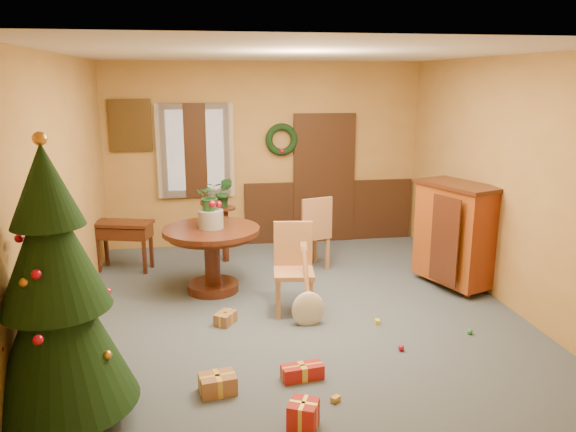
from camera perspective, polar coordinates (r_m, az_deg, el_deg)
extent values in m
plane|color=#3B4B55|center=(6.74, 0.71, -9.25)|extent=(5.50, 5.50, 0.00)
plane|color=silver|center=(6.20, 0.80, 16.22)|extent=(5.50, 5.50, 0.00)
plane|color=olive|center=(9.00, -2.31, 6.21)|extent=(5.00, 0.00, 5.00)
plane|color=olive|center=(3.72, 8.16, -5.00)|extent=(5.00, 0.00, 5.00)
plane|color=olive|center=(6.38, -21.97, 2.05)|extent=(0.00, 5.50, 5.50)
plane|color=olive|center=(7.18, 20.85, 3.36)|extent=(0.00, 5.50, 5.50)
cube|color=black|center=(9.32, 4.20, 0.50)|extent=(2.80, 0.06, 1.00)
cube|color=black|center=(9.17, 3.66, 3.81)|extent=(1.00, 0.08, 2.10)
cube|color=white|center=(9.21, 3.62, 3.54)|extent=(0.80, 0.03, 1.90)
cube|color=black|center=(8.87, -9.39, 6.58)|extent=(1.05, 0.08, 1.45)
cube|color=white|center=(8.90, -9.39, 6.60)|extent=(0.88, 0.03, 1.25)
cube|color=white|center=(8.83, -11.87, 6.44)|extent=(0.42, 0.02, 1.45)
cube|color=white|center=(8.83, -6.91, 6.63)|extent=(0.42, 0.02, 1.45)
torus|color=black|center=(8.92, -0.65, 7.77)|extent=(0.51, 0.11, 0.51)
cube|color=#4C3819|center=(8.89, -15.70, 8.86)|extent=(0.62, 0.05, 0.78)
cube|color=gray|center=(8.92, -15.68, 8.88)|extent=(0.48, 0.02, 0.62)
cylinder|color=#32150B|center=(7.05, -7.80, -1.46)|extent=(1.21, 1.21, 0.06)
cylinder|color=#32150B|center=(7.06, -7.78, -1.97)|extent=(1.08, 1.08, 0.04)
cylinder|color=#32150B|center=(7.16, -7.70, -4.46)|extent=(0.19, 0.19, 0.67)
cylinder|color=#32150B|center=(7.28, -7.61, -7.13)|extent=(0.65, 0.65, 0.11)
cylinder|color=slate|center=(7.01, -7.84, -0.32)|extent=(0.31, 0.31, 0.23)
imported|color=#1E4C23|center=(6.95, -7.92, 2.02)|extent=(0.32, 0.28, 0.36)
cube|color=olive|center=(6.43, 0.59, -5.81)|extent=(0.50, 0.50, 0.05)
cube|color=olive|center=(6.53, 0.51, -2.83)|extent=(0.45, 0.10, 0.53)
cube|color=olive|center=(6.70, 2.07, -7.29)|extent=(0.05, 0.05, 0.46)
cube|color=olive|center=(6.68, -1.06, -7.33)|extent=(0.05, 0.05, 0.46)
cube|color=olive|center=(6.36, 2.32, -8.47)|extent=(0.05, 0.05, 0.46)
cube|color=olive|center=(6.34, -0.99, -8.52)|extent=(0.05, 0.05, 0.46)
cube|color=olive|center=(7.97, 2.23, -1.86)|extent=(0.57, 0.57, 0.05)
cube|color=olive|center=(7.72, 2.97, -0.14)|extent=(0.45, 0.17, 0.54)
cube|color=olive|center=(7.80, 1.65, -4.15)|extent=(0.06, 0.06, 0.47)
cube|color=olive|center=(7.97, 4.01, -3.79)|extent=(0.06, 0.06, 0.47)
cube|color=olive|center=(8.12, 0.44, -3.43)|extent=(0.06, 0.06, 0.47)
cube|color=olive|center=(8.28, 2.73, -3.10)|extent=(0.06, 0.06, 0.47)
cylinder|color=#32150B|center=(8.30, -6.38, -1.95)|extent=(0.10, 0.10, 0.79)
cylinder|color=#32150B|center=(8.20, -6.46, 0.79)|extent=(0.32, 0.32, 0.03)
imported|color=#19471E|center=(8.15, -6.50, 2.39)|extent=(0.27, 0.23, 0.44)
cylinder|color=#382111|center=(4.94, -21.43, -17.89)|extent=(0.14, 0.14, 0.24)
cone|color=black|center=(4.61, -22.24, -10.04)|extent=(1.11, 1.11, 1.31)
cone|color=black|center=(4.41, -22.95, -2.83)|extent=(0.81, 0.81, 0.96)
cone|color=black|center=(4.31, -23.51, 2.96)|extent=(0.52, 0.52, 0.60)
sphere|color=#C1852D|center=(4.27, -23.93, 7.20)|extent=(0.10, 0.10, 0.10)
cube|color=#32150B|center=(8.13, -16.42, -0.73)|extent=(0.86, 0.58, 0.05)
cube|color=#32150B|center=(8.16, -16.36, -1.55)|extent=(0.81, 0.54, 0.17)
cube|color=#32150B|center=(8.27, -18.55, -3.18)|extent=(0.12, 0.28, 0.65)
cube|color=#32150B|center=(8.19, -13.94, -3.03)|extent=(0.12, 0.28, 0.65)
cube|color=#5C140A|center=(7.49, 16.64, -1.78)|extent=(0.81, 1.11, 1.24)
cube|color=#32150B|center=(7.35, 16.98, 2.99)|extent=(0.89, 1.19, 0.05)
cylinder|color=#32150B|center=(7.34, 17.71, -7.58)|extent=(0.07, 0.07, 0.09)
cylinder|color=#32150B|center=(8.05, 15.03, -5.49)|extent=(0.07, 0.07, 0.09)
cube|color=brown|center=(5.08, -7.15, -16.55)|extent=(0.34, 0.27, 0.16)
cube|color=gold|center=(5.08, -7.15, -16.55)|extent=(0.31, 0.08, 0.17)
cube|color=gold|center=(5.08, -7.15, -16.55)|extent=(0.08, 0.23, 0.17)
cube|color=maroon|center=(4.60, 1.56, -19.55)|extent=(0.29, 0.29, 0.22)
cube|color=gold|center=(4.60, 1.56, -19.55)|extent=(0.21, 0.12, 0.22)
cube|color=gold|center=(4.60, 1.56, -19.55)|extent=(0.12, 0.21, 0.22)
cube|color=brown|center=(6.33, -6.38, -10.27)|extent=(0.27, 0.29, 0.13)
cube|color=gold|center=(6.33, -6.38, -10.27)|extent=(0.16, 0.22, 0.13)
cube|color=gold|center=(6.33, -6.38, -10.27)|extent=(0.16, 0.12, 0.13)
cube|color=maroon|center=(5.25, 1.47, -15.55)|extent=(0.39, 0.20, 0.13)
cube|color=gold|center=(5.25, 1.47, -15.55)|extent=(0.38, 0.07, 0.14)
cube|color=gold|center=(5.25, 1.47, -15.55)|extent=(0.07, 0.16, 0.14)
cube|color=#225095|center=(6.55, 1.33, -9.71)|extent=(0.09, 0.07, 0.05)
sphere|color=green|center=(6.37, 17.97, -11.11)|extent=(0.06, 0.06, 0.06)
cube|color=gold|center=(6.38, 9.07, -10.57)|extent=(0.06, 0.09, 0.05)
sphere|color=#B50C26|center=(5.84, 11.43, -13.01)|extent=(0.06, 0.06, 0.06)
cube|color=#C1852D|center=(4.96, 4.86, -18.04)|extent=(0.09, 0.09, 0.05)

